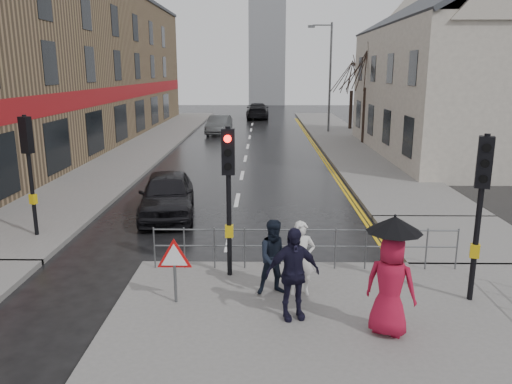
{
  "coord_description": "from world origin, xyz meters",
  "views": [
    {
      "loc": [
        0.95,
        -10.46,
        4.7
      ],
      "look_at": [
        0.76,
        3.31,
        1.34
      ],
      "focal_mm": 35.0,
      "sensor_mm": 36.0,
      "label": 1
    }
  ],
  "objects_px": {
    "pedestrian_b": "(275,257)",
    "car_mid": "(219,125)",
    "pedestrian_d": "(292,273)",
    "pedestrian_a": "(301,258)",
    "pedestrian_with_umbrella": "(391,273)",
    "car_parked": "(167,194)"
  },
  "relations": [
    {
      "from": "pedestrian_b",
      "to": "car_mid",
      "type": "height_order",
      "value": "pedestrian_b"
    },
    {
      "from": "pedestrian_d",
      "to": "pedestrian_a",
      "type": "bearing_deg",
      "value": 62.89
    },
    {
      "from": "pedestrian_with_umbrella",
      "to": "car_mid",
      "type": "relative_size",
      "value": 0.51
    },
    {
      "from": "car_parked",
      "to": "pedestrian_b",
      "type": "bearing_deg",
      "value": -68.49
    },
    {
      "from": "pedestrian_b",
      "to": "pedestrian_with_umbrella",
      "type": "xyz_separation_m",
      "value": [
        1.97,
        -1.6,
        0.35
      ]
    },
    {
      "from": "pedestrian_a",
      "to": "car_mid",
      "type": "height_order",
      "value": "pedestrian_a"
    },
    {
      "from": "pedestrian_b",
      "to": "car_parked",
      "type": "bearing_deg",
      "value": 108.01
    },
    {
      "from": "pedestrian_a",
      "to": "car_parked",
      "type": "distance_m",
      "value": 7.38
    },
    {
      "from": "pedestrian_d",
      "to": "car_parked",
      "type": "height_order",
      "value": "pedestrian_d"
    },
    {
      "from": "pedestrian_with_umbrella",
      "to": "car_mid",
      "type": "xyz_separation_m",
      "value": [
        -5.55,
        29.79,
        -0.6
      ]
    },
    {
      "from": "pedestrian_b",
      "to": "pedestrian_d",
      "type": "distance_m",
      "value": 1.09
    },
    {
      "from": "pedestrian_d",
      "to": "car_mid",
      "type": "relative_size",
      "value": 0.42
    },
    {
      "from": "pedestrian_a",
      "to": "car_mid",
      "type": "distance_m",
      "value": 28.51
    },
    {
      "from": "pedestrian_b",
      "to": "car_parked",
      "type": "xyz_separation_m",
      "value": [
        -3.42,
        6.21,
        -0.21
      ]
    },
    {
      "from": "pedestrian_b",
      "to": "car_parked",
      "type": "distance_m",
      "value": 7.09
    },
    {
      "from": "pedestrian_with_umbrella",
      "to": "car_parked",
      "type": "relative_size",
      "value": 0.51
    },
    {
      "from": "pedestrian_a",
      "to": "pedestrian_with_umbrella",
      "type": "distance_m",
      "value": 2.17
    },
    {
      "from": "pedestrian_a",
      "to": "car_parked",
      "type": "xyz_separation_m",
      "value": [
        -3.95,
        6.23,
        -0.2
      ]
    },
    {
      "from": "car_parked",
      "to": "pedestrian_a",
      "type": "bearing_deg",
      "value": -64.98
    },
    {
      "from": "car_mid",
      "to": "pedestrian_d",
      "type": "bearing_deg",
      "value": -77.92
    },
    {
      "from": "car_parked",
      "to": "car_mid",
      "type": "height_order",
      "value": "car_parked"
    },
    {
      "from": "pedestrian_a",
      "to": "pedestrian_b",
      "type": "relative_size",
      "value": 0.98
    }
  ]
}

